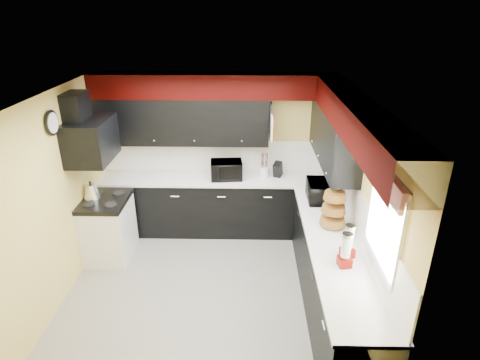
{
  "coord_description": "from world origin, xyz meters",
  "views": [
    {
      "loc": [
        0.5,
        -4.19,
        3.42
      ],
      "look_at": [
        0.39,
        0.67,
        1.26
      ],
      "focal_mm": 30.0,
      "sensor_mm": 36.0,
      "label": 1
    }
  ],
  "objects_px": {
    "knife_block": "(278,170)",
    "kettle": "(91,191)",
    "utensil_crock": "(264,172)",
    "toaster_oven": "(226,170)",
    "microwave": "(320,191)"
  },
  "relations": [
    {
      "from": "microwave",
      "to": "utensil_crock",
      "type": "relative_size",
      "value": 2.95
    },
    {
      "from": "knife_block",
      "to": "kettle",
      "type": "xyz_separation_m",
      "value": [
        -2.64,
        -0.75,
        -0.04
      ]
    },
    {
      "from": "toaster_oven",
      "to": "kettle",
      "type": "height_order",
      "value": "toaster_oven"
    },
    {
      "from": "knife_block",
      "to": "kettle",
      "type": "height_order",
      "value": "knife_block"
    },
    {
      "from": "knife_block",
      "to": "kettle",
      "type": "bearing_deg",
      "value": -141.05
    },
    {
      "from": "utensil_crock",
      "to": "kettle",
      "type": "height_order",
      "value": "kettle"
    },
    {
      "from": "knife_block",
      "to": "utensil_crock",
      "type": "bearing_deg",
      "value": -154.28
    },
    {
      "from": "microwave",
      "to": "kettle",
      "type": "relative_size",
      "value": 2.16
    },
    {
      "from": "toaster_oven",
      "to": "microwave",
      "type": "height_order",
      "value": "toaster_oven"
    },
    {
      "from": "knife_block",
      "to": "microwave",
      "type": "bearing_deg",
      "value": -33.4
    },
    {
      "from": "microwave",
      "to": "kettle",
      "type": "bearing_deg",
      "value": 89.86
    },
    {
      "from": "utensil_crock",
      "to": "kettle",
      "type": "relative_size",
      "value": 0.73
    },
    {
      "from": "toaster_oven",
      "to": "microwave",
      "type": "distance_m",
      "value": 1.49
    },
    {
      "from": "microwave",
      "to": "utensil_crock",
      "type": "xyz_separation_m",
      "value": [
        -0.73,
        0.78,
        -0.05
      ]
    },
    {
      "from": "utensil_crock",
      "to": "knife_block",
      "type": "bearing_deg",
      "value": 2.59
    }
  ]
}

